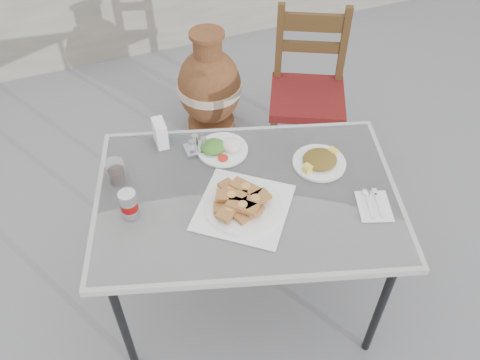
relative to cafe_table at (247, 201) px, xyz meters
name	(u,v)px	position (x,y,z in m)	size (l,w,h in m)	color
ground	(222,291)	(-0.11, 0.05, -0.71)	(80.00, 80.00, 0.00)	slate
cafe_table	(247,201)	(0.00, 0.00, 0.00)	(1.45, 1.18, 0.76)	black
pide_plate	(244,202)	(-0.04, -0.07, 0.09)	(0.50, 0.50, 0.07)	white
salad_rice_plate	(222,147)	(-0.01, 0.28, 0.07)	(0.23, 0.23, 0.06)	white
salad_chopped_plate	(320,161)	(0.36, 0.05, 0.07)	(0.23, 0.23, 0.05)	white
soda_can	(129,204)	(-0.47, 0.06, 0.12)	(0.07, 0.07, 0.12)	silver
cola_glass	(116,173)	(-0.48, 0.26, 0.10)	(0.08, 0.08, 0.11)	white
napkin_holder	(160,133)	(-0.25, 0.43, 0.11)	(0.06, 0.10, 0.12)	white
condiment_caddy	(197,146)	(-0.11, 0.32, 0.08)	(0.11, 0.09, 0.08)	silver
cutlery_napkin	(373,204)	(0.45, -0.24, 0.06)	(0.18, 0.20, 0.01)	white
chair	(308,92)	(0.73, 0.85, -0.20)	(0.58, 0.58, 0.98)	#38240F
terracotta_urn	(210,87)	(0.27, 1.32, -0.37)	(0.42, 0.42, 0.74)	brown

